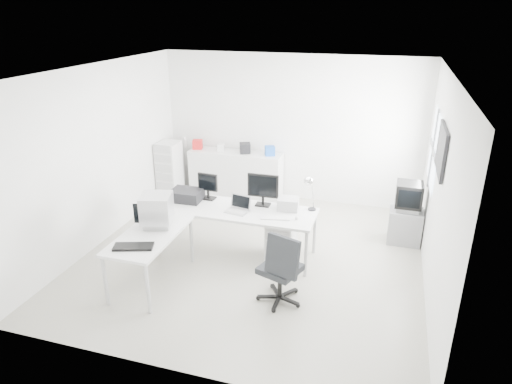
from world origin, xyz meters
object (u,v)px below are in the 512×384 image
(tv_cabinet, at_px, (405,226))
(drawer_pedestal, at_px, (281,240))
(office_chair, at_px, (280,265))
(crt_tv, at_px, (409,197))
(sideboard, at_px, (236,174))
(laser_printer, at_px, (288,204))
(filing_cabinet, at_px, (170,170))
(lcd_monitor_large, at_px, (263,190))
(crt_monitor, at_px, (157,212))
(inkjet_printer, at_px, (187,195))
(main_desk, at_px, (236,231))
(lcd_monitor_small, at_px, (208,187))
(side_desk, at_px, (152,258))
(laptop, at_px, (237,206))

(tv_cabinet, bearing_deg, drawer_pedestal, -148.81)
(office_chair, xyz_separation_m, crt_tv, (1.55, 2.15, 0.27))
(drawer_pedestal, xyz_separation_m, sideboard, (-1.47, 2.14, 0.16))
(drawer_pedestal, bearing_deg, laser_printer, 73.61)
(laser_printer, bearing_deg, filing_cabinet, 144.11)
(crt_tv, bearing_deg, sideboard, 162.08)
(lcd_monitor_large, xyz_separation_m, filing_cabinet, (-2.36, 1.53, -0.43))
(crt_monitor, height_order, sideboard, crt_monitor)
(inkjet_printer, bearing_deg, main_desk, -8.08)
(inkjet_printer, xyz_separation_m, lcd_monitor_small, (0.30, 0.15, 0.12))
(side_desk, bearing_deg, tv_cabinet, 33.77)
(drawer_pedestal, height_order, crt_monitor, crt_monitor)
(inkjet_printer, bearing_deg, lcd_monitor_large, 5.75)
(main_desk, height_order, drawer_pedestal, main_desk)
(laser_printer, height_order, sideboard, same)
(lcd_monitor_large, xyz_separation_m, office_chair, (0.59, -1.27, -0.48))
(lcd_monitor_small, height_order, crt_monitor, crt_monitor)
(drawer_pedestal, xyz_separation_m, lcd_monitor_small, (-1.25, 0.20, 0.65))
(lcd_monitor_large, bearing_deg, office_chair, -65.93)
(main_desk, xyz_separation_m, office_chair, (0.94, -1.02, 0.15))
(office_chair, xyz_separation_m, sideboard, (-1.71, 3.20, -0.06))
(side_desk, height_order, laptop, laptop)
(office_chair, bearing_deg, laser_printer, 118.22)
(main_desk, bearing_deg, laptop, -63.43)
(filing_cabinet, bearing_deg, crt_monitor, -66.17)
(main_desk, height_order, inkjet_printer, inkjet_printer)
(lcd_monitor_small, bearing_deg, side_desk, -97.61)
(side_desk, relative_size, lcd_monitor_small, 3.42)
(side_desk, xyz_separation_m, lcd_monitor_large, (1.20, 1.35, 0.62))
(lcd_monitor_small, xyz_separation_m, lcd_monitor_large, (0.90, 0.00, 0.04))
(office_chair, distance_m, filing_cabinet, 4.06)
(side_desk, distance_m, laser_printer, 2.13)
(tv_cabinet, bearing_deg, side_desk, -146.23)
(crt_monitor, relative_size, sideboard, 0.22)
(drawer_pedestal, relative_size, crt_tv, 1.20)
(side_desk, bearing_deg, office_chair, 2.70)
(laser_printer, distance_m, sideboard, 2.51)
(lcd_monitor_large, bearing_deg, sideboard, 118.97)
(laptop, xyz_separation_m, filing_cabinet, (-2.06, 1.88, -0.28))
(laptop, bearing_deg, sideboard, 120.78)
(lcd_monitor_large, distance_m, crt_monitor, 1.63)
(sideboard, bearing_deg, crt_monitor, -91.58)
(side_desk, height_order, crt_monitor, crt_monitor)
(main_desk, xyz_separation_m, tv_cabinet, (2.49, 1.13, -0.09))
(main_desk, relative_size, crt_monitor, 5.79)
(crt_tv, bearing_deg, laptop, -153.18)
(inkjet_printer, xyz_separation_m, laptop, (0.90, -0.20, 0.01))
(crt_monitor, distance_m, crt_tv, 3.89)
(main_desk, bearing_deg, office_chair, -47.16)
(lcd_monitor_large, relative_size, tv_cabinet, 0.88)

